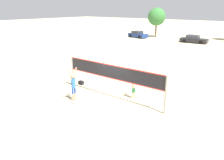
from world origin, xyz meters
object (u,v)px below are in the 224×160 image
at_px(player_blocker, 134,85).
at_px(volleyball, 74,102).
at_px(player_spiker, 73,84).
at_px(parked_car_far, 194,39).
at_px(gear_bag, 81,83).
at_px(tree_right_cluster, 157,17).
at_px(volleyball_net, 112,74).
at_px(parked_car_mid, 138,35).

xyz_separation_m(player_blocker, volleyball, (-2.56, -3.16, -0.92)).
relative_size(player_spiker, parked_car_far, 0.48).
relative_size(gear_bag, parked_car_far, 0.08).
xyz_separation_m(volleyball, tree_right_cluster, (-11.57, 33.92, 4.03)).
relative_size(volleyball_net, player_spiker, 3.51).
bearing_deg(parked_car_mid, volleyball_net, -50.15).
relative_size(volleyball, tree_right_cluster, 0.04).
bearing_deg(parked_car_mid, player_spiker, -54.39).
bearing_deg(parked_car_mid, volleyball, -54.01).
height_order(volleyball, parked_car_far, parked_car_far).
height_order(player_spiker, volleyball, player_spiker).
bearing_deg(volleyball, gear_bag, 128.81).
bearing_deg(gear_bag, volleyball, -51.19).
xyz_separation_m(player_spiker, tree_right_cluster, (-11.15, 33.52, 2.93)).
distance_m(gear_bag, parked_car_mid, 30.04).
relative_size(parked_car_mid, tree_right_cluster, 0.73).
distance_m(player_spiker, volleyball, 1.24).
bearing_deg(player_spiker, volleyball, -133.22).
distance_m(player_blocker, gear_bag, 5.02).
bearing_deg(gear_bag, player_blocker, 2.43).
bearing_deg(parked_car_mid, parked_car_far, 12.15).
distance_m(player_spiker, tree_right_cluster, 35.45).
xyz_separation_m(player_blocker, parked_car_mid, (-16.54, 27.50, -0.41)).
distance_m(parked_car_far, tree_right_cluster, 10.20).
bearing_deg(gear_bag, player_spiker, -52.62).
bearing_deg(player_blocker, parked_car_far, -169.56).
relative_size(parked_car_mid, parked_car_far, 0.92).
height_order(parked_car_mid, parked_car_far, parked_car_far).
bearing_deg(tree_right_cluster, parked_car_far, -19.08).
xyz_separation_m(volleyball_net, parked_car_far, (-3.83, 28.44, -1.10)).
distance_m(volleyball, parked_car_far, 30.90).
distance_m(volleyball, parked_car_mid, 33.69).
relative_size(volleyball_net, parked_car_far, 1.70).
relative_size(volleyball_net, player_blocker, 4.07).
relative_size(volleyball_net, volleyball, 37.46).
xyz_separation_m(player_spiker, parked_car_mid, (-13.56, 30.26, -0.59)).
distance_m(player_blocker, parked_car_mid, 32.09).
height_order(volleyball_net, parked_car_far, volleyball_net).
bearing_deg(parked_car_far, volleyball, -88.67).
relative_size(player_blocker, volleyball, 9.20).
bearing_deg(parked_car_far, gear_bag, -93.04).
xyz_separation_m(gear_bag, tree_right_cluster, (-9.20, 30.97, 3.99)).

